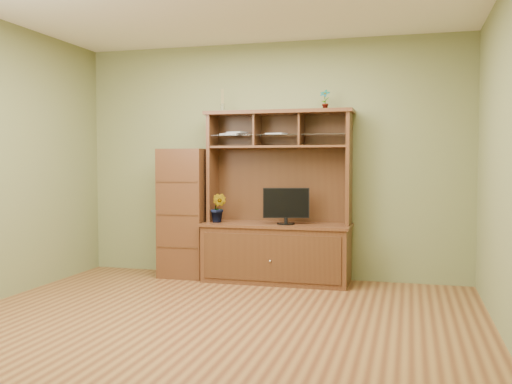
% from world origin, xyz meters
% --- Properties ---
extents(room, '(4.54, 4.04, 2.74)m').
position_xyz_m(room, '(0.00, 0.00, 1.35)').
color(room, '#5A3119').
rests_on(room, ground).
extents(media_hutch, '(1.66, 0.61, 1.90)m').
position_xyz_m(media_hutch, '(0.14, 1.73, 0.52)').
color(media_hutch, '#401E12').
rests_on(media_hutch, room).
extents(monitor, '(0.49, 0.19, 0.40)m').
position_xyz_m(monitor, '(0.26, 1.65, 0.86)').
color(monitor, black).
rests_on(monitor, media_hutch).
extents(orchid_plant, '(0.20, 0.17, 0.33)m').
position_xyz_m(orchid_plant, '(-0.52, 1.65, 0.81)').
color(orchid_plant, '#32501B').
rests_on(orchid_plant, media_hutch).
extents(top_plant, '(0.13, 0.11, 0.22)m').
position_xyz_m(top_plant, '(0.66, 1.80, 2.01)').
color(top_plant, '#2C5C20').
rests_on(top_plant, media_hutch).
extents(reed_diffuser, '(0.05, 0.05, 0.26)m').
position_xyz_m(reed_diffuser, '(-0.52, 1.80, 2.00)').
color(reed_diffuser, silver).
rests_on(reed_diffuser, media_hutch).
extents(magazines, '(0.77, 0.21, 0.04)m').
position_xyz_m(magazines, '(-0.22, 1.80, 1.65)').
color(magazines, '#A9A9AE').
rests_on(magazines, media_hutch).
extents(side_cabinet, '(0.53, 0.48, 1.48)m').
position_xyz_m(side_cabinet, '(-0.96, 1.74, 0.74)').
color(side_cabinet, '#401E12').
rests_on(side_cabinet, room).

